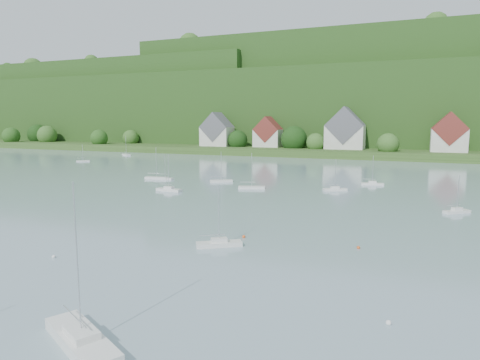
# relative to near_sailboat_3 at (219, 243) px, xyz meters

# --- Properties ---
(far_shore_strip) EXTENTS (600.00, 60.00, 3.00)m
(far_shore_strip) POSITION_rel_near_sailboat_3_xyz_m (-11.06, 153.52, 1.08)
(far_shore_strip) COLOR #2C4A1B
(far_shore_strip) RESTS_ON ground
(forested_ridge) EXTENTS (620.00, 181.22, 69.89)m
(forested_ridge) POSITION_rel_near_sailboat_3_xyz_m (-10.67, 222.09, 22.47)
(forested_ridge) COLOR #1E4215
(forested_ridge) RESTS_ON ground
(village_building_0) EXTENTS (14.00, 10.40, 16.00)m
(village_building_0) POSITION_rel_near_sailboat_3_xyz_m (-66.06, 140.52, 9.09)
(village_building_0) COLOR beige
(village_building_0) RESTS_ON far_shore_strip
(village_building_1) EXTENTS (12.00, 9.36, 14.00)m
(village_building_1) POSITION_rel_near_sailboat_3_xyz_m (-41.06, 142.52, 8.33)
(village_building_1) COLOR beige
(village_building_1) RESTS_ON far_shore_strip
(village_building_2) EXTENTS (16.00, 11.44, 18.00)m
(village_building_2) POSITION_rel_near_sailboat_3_xyz_m (-6.06, 141.52, 9.85)
(village_building_2) COLOR beige
(village_building_2) RESTS_ON far_shore_strip
(village_building_3) EXTENTS (13.00, 10.40, 15.50)m
(village_building_3) POSITION_rel_near_sailboat_3_xyz_m (33.94, 139.52, 9.01)
(village_building_3) COLOR beige
(village_building_3) RESTS_ON far_shore_strip
(near_sailboat_3) EXTENTS (5.48, 4.35, 7.48)m
(near_sailboat_3) POSITION_rel_near_sailboat_3_xyz_m (0.00, 0.00, 0.00)
(near_sailboat_3) COLOR silver
(near_sailboat_3) RESTS_ON ground
(near_sailboat_4) EXTENTS (8.49, 5.99, 11.29)m
(near_sailboat_4) POSITION_rel_near_sailboat_3_xyz_m (1.16, -24.65, 0.12)
(near_sailboat_4) COLOR silver
(near_sailboat_4) RESTS_ON ground
(mooring_buoy_1) EXTENTS (0.44, 0.44, 0.44)m
(mooring_buoy_1) POSITION_rel_near_sailboat_3_xyz_m (-15.27, -10.91, -0.42)
(mooring_buoy_1) COLOR white
(mooring_buoy_1) RESTS_ON ground
(mooring_buoy_2) EXTENTS (0.42, 0.42, 0.42)m
(mooring_buoy_2) POSITION_rel_near_sailboat_3_xyz_m (15.84, 5.44, -0.42)
(mooring_buoy_2) COLOR #E6591D
(mooring_buoy_2) RESTS_ON ground
(mooring_buoy_3) EXTENTS (0.45, 0.45, 0.45)m
(mooring_buoy_3) POSITION_rel_near_sailboat_3_xyz_m (1.34, 4.77, -0.42)
(mooring_buoy_3) COLOR #E6591D
(mooring_buoy_3) RESTS_ON ground
(mooring_buoy_4) EXTENTS (0.44, 0.44, 0.44)m
(mooring_buoy_4) POSITION_rel_near_sailboat_3_xyz_m (20.27, -13.47, -0.42)
(mooring_buoy_4) COLOR white
(mooring_buoy_4) RESTS_ON ground
(far_sailboat_cluster) EXTENTS (196.80, 80.78, 8.53)m
(far_sailboat_cluster) POSITION_rel_near_sailboat_3_xyz_m (10.39, 65.91, -0.05)
(far_sailboat_cluster) COLOR silver
(far_sailboat_cluster) RESTS_ON ground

